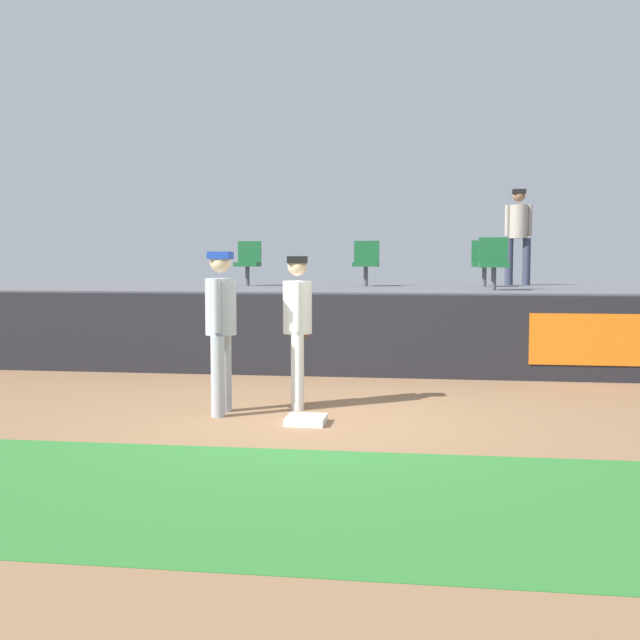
{
  "coord_description": "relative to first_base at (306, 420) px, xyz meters",
  "views": [
    {
      "loc": [
        1.22,
        -8.07,
        1.67
      ],
      "look_at": [
        -0.07,
        0.84,
        1.0
      ],
      "focal_mm": 44.27,
      "sensor_mm": 36.0,
      "label": 1
    }
  ],
  "objects": [
    {
      "name": "bleacher_platform",
      "position": [
        0.07,
        6.01,
        0.57
      ],
      "size": [
        18.0,
        4.8,
        1.22
      ],
      "primitive_type": "cube",
      "color": "#59595E",
      "rests_on": "ground_plane"
    },
    {
      "name": "spectator_hooded",
      "position": [
        2.88,
        7.64,
        2.24
      ],
      "size": [
        0.51,
        0.35,
        1.83
      ],
      "rotation": [
        0.0,
        0.0,
        3.14
      ],
      "color": "#33384C",
      "rests_on": "bleacher_platform"
    },
    {
      "name": "seat_back_left",
      "position": [
        -2.19,
        6.68,
        1.65
      ],
      "size": [
        0.44,
        0.44,
        0.84
      ],
      "color": "#4C4C51",
      "rests_on": "bleacher_platform"
    },
    {
      "name": "ground_plane",
      "position": [
        0.07,
        0.16,
        -0.04
      ],
      "size": [
        60.0,
        60.0,
        0.0
      ],
      "primitive_type": "plane",
      "color": "#846042"
    },
    {
      "name": "seat_front_right",
      "position": [
        2.22,
        4.88,
        1.65
      ],
      "size": [
        0.46,
        0.44,
        0.84
      ],
      "color": "#4C4C51",
      "rests_on": "bleacher_platform"
    },
    {
      "name": "first_base",
      "position": [
        0.0,
        0.0,
        0.0
      ],
      "size": [
        0.4,
        0.4,
        0.08
      ],
      "primitive_type": "cube",
      "color": "white",
      "rests_on": "ground_plane"
    },
    {
      "name": "grass_foreground_strip",
      "position": [
        0.07,
        -2.52,
        -0.04
      ],
      "size": [
        18.0,
        2.8,
        0.01
      ],
      "primitive_type": "cube",
      "color": "#2D722D",
      "rests_on": "ground_plane"
    },
    {
      "name": "seat_back_center",
      "position": [
        0.04,
        6.68,
        1.65
      ],
      "size": [
        0.47,
        0.44,
        0.84
      ],
      "color": "#4C4C51",
      "rests_on": "bleacher_platform"
    },
    {
      "name": "player_runner_visitor",
      "position": [
        -1.0,
        0.38,
        0.99
      ],
      "size": [
        0.34,
        0.5,
        1.78
      ],
      "rotation": [
        0.0,
        0.0,
        -1.55
      ],
      "color": "#9EA3AD",
      "rests_on": "ground_plane"
    },
    {
      "name": "seat_back_right",
      "position": [
        2.19,
        6.68,
        1.65
      ],
      "size": [
        0.45,
        0.44,
        0.84
      ],
      "color": "#4C4C51",
      "rests_on": "bleacher_platform"
    },
    {
      "name": "field_wall",
      "position": [
        0.08,
        3.44,
        0.56
      ],
      "size": [
        18.0,
        0.26,
        1.19
      ],
      "color": "black",
      "rests_on": "ground_plane"
    },
    {
      "name": "player_fielder_home",
      "position": [
        -0.24,
        0.9,
        0.96
      ],
      "size": [
        0.38,
        0.56,
        1.73
      ],
      "rotation": [
        0.0,
        0.0,
        -1.41
      ],
      "color": "white",
      "rests_on": "ground_plane"
    }
  ]
}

